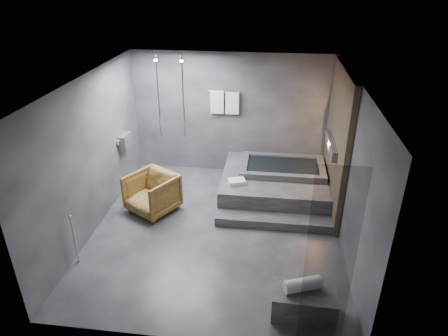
# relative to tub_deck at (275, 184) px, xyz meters

# --- Properties ---
(room) EXTENTS (5.00, 5.04, 2.82)m
(room) POSITION_rel_tub_deck_xyz_m (-0.65, -1.21, 1.48)
(room) COLOR #2A2A2C
(room) RESTS_ON ground
(tub_deck) EXTENTS (2.20, 2.00, 0.50)m
(tub_deck) POSITION_rel_tub_deck_xyz_m (0.00, 0.00, 0.00)
(tub_deck) COLOR #2E2E31
(tub_deck) RESTS_ON ground
(tub_step) EXTENTS (2.20, 0.36, 0.18)m
(tub_step) POSITION_rel_tub_deck_xyz_m (0.00, -1.18, -0.16)
(tub_step) COLOR #2E2E31
(tub_step) RESTS_ON ground
(concrete_bench) EXTENTS (0.90, 0.51, 0.40)m
(concrete_bench) POSITION_rel_tub_deck_xyz_m (0.45, -3.31, -0.05)
(concrete_bench) COLOR #333335
(concrete_bench) RESTS_ON ground
(driftwood_chair) EXTENTS (1.18, 1.18, 0.80)m
(driftwood_chair) POSITION_rel_tub_deck_xyz_m (-2.41, -0.95, 0.15)
(driftwood_chair) COLOR #4B3312
(driftwood_chair) RESTS_ON ground
(rolled_towel) EXTENTS (0.55, 0.36, 0.19)m
(rolled_towel) POSITION_rel_tub_deck_xyz_m (0.41, -3.27, 0.24)
(rolled_towel) COLOR white
(rolled_towel) RESTS_ON concrete_bench
(deck_towel) EXTENTS (0.39, 0.33, 0.09)m
(deck_towel) POSITION_rel_tub_deck_xyz_m (-0.76, -0.54, 0.29)
(deck_towel) COLOR white
(deck_towel) RESTS_ON tub_deck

